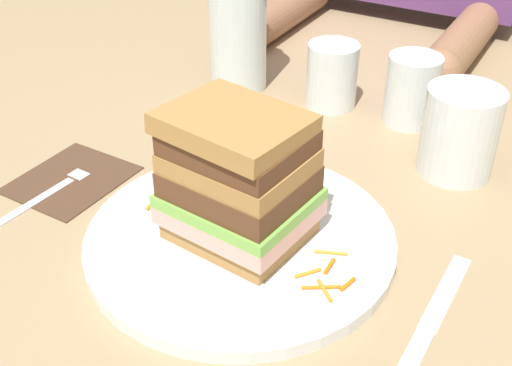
{
  "coord_description": "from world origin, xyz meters",
  "views": [
    {
      "loc": [
        0.24,
        -0.43,
        0.4
      ],
      "look_at": [
        -0.01,
        0.01,
        0.05
      ],
      "focal_mm": 46.2,
      "sensor_mm": 36.0,
      "label": 1
    }
  ],
  "objects_px": {
    "sandwich": "(239,179)",
    "water_bottle": "(237,7)",
    "empty_tumbler_0": "(332,75)",
    "juice_glass": "(459,137)",
    "main_plate": "(240,239)",
    "napkin_dark": "(71,179)",
    "fork": "(55,186)",
    "empty_tumbler_1": "(412,90)",
    "knife": "(426,330)"
  },
  "relations": [
    {
      "from": "empty_tumbler_0",
      "to": "knife",
      "type": "bearing_deg",
      "value": -54.64
    },
    {
      "from": "napkin_dark",
      "to": "juice_glass",
      "type": "relative_size",
      "value": 1.23
    },
    {
      "from": "empty_tumbler_1",
      "to": "main_plate",
      "type": "bearing_deg",
      "value": -100.17
    },
    {
      "from": "water_bottle",
      "to": "empty_tumbler_1",
      "type": "distance_m",
      "value": 0.25
    },
    {
      "from": "sandwich",
      "to": "water_bottle",
      "type": "height_order",
      "value": "water_bottle"
    },
    {
      "from": "water_bottle",
      "to": "empty_tumbler_1",
      "type": "relative_size",
      "value": 2.93
    },
    {
      "from": "fork",
      "to": "empty_tumbler_1",
      "type": "bearing_deg",
      "value": 50.5
    },
    {
      "from": "empty_tumbler_1",
      "to": "empty_tumbler_0",
      "type": "bearing_deg",
      "value": -176.33
    },
    {
      "from": "water_bottle",
      "to": "empty_tumbler_0",
      "type": "bearing_deg",
      "value": 5.11
    },
    {
      "from": "juice_glass",
      "to": "empty_tumbler_0",
      "type": "height_order",
      "value": "juice_glass"
    },
    {
      "from": "juice_glass",
      "to": "sandwich",
      "type": "bearing_deg",
      "value": -121.05
    },
    {
      "from": "napkin_dark",
      "to": "water_bottle",
      "type": "xyz_separation_m",
      "value": [
        0.04,
        0.29,
        0.11
      ]
    },
    {
      "from": "main_plate",
      "to": "napkin_dark",
      "type": "relative_size",
      "value": 2.43
    },
    {
      "from": "sandwich",
      "to": "knife",
      "type": "relative_size",
      "value": 0.67
    },
    {
      "from": "main_plate",
      "to": "juice_glass",
      "type": "distance_m",
      "value": 0.27
    },
    {
      "from": "knife",
      "to": "empty_tumbler_0",
      "type": "height_order",
      "value": "empty_tumbler_0"
    },
    {
      "from": "fork",
      "to": "juice_glass",
      "type": "height_order",
      "value": "juice_glass"
    },
    {
      "from": "fork",
      "to": "water_bottle",
      "type": "height_order",
      "value": "water_bottle"
    },
    {
      "from": "main_plate",
      "to": "juice_glass",
      "type": "relative_size",
      "value": 2.99
    },
    {
      "from": "water_bottle",
      "to": "fork",
      "type": "bearing_deg",
      "value": -96.92
    },
    {
      "from": "sandwich",
      "to": "napkin_dark",
      "type": "relative_size",
      "value": 1.11
    },
    {
      "from": "fork",
      "to": "knife",
      "type": "bearing_deg",
      "value": -0.4
    },
    {
      "from": "knife",
      "to": "empty_tumbler_0",
      "type": "bearing_deg",
      "value": 125.36
    },
    {
      "from": "main_plate",
      "to": "empty_tumbler_1",
      "type": "xyz_separation_m",
      "value": [
        0.06,
        0.32,
        0.04
      ]
    },
    {
      "from": "knife",
      "to": "juice_glass",
      "type": "relative_size",
      "value": 2.04
    },
    {
      "from": "main_plate",
      "to": "fork",
      "type": "bearing_deg",
      "value": -175.26
    },
    {
      "from": "sandwich",
      "to": "fork",
      "type": "distance_m",
      "value": 0.23
    },
    {
      "from": "sandwich",
      "to": "juice_glass",
      "type": "relative_size",
      "value": 1.37
    },
    {
      "from": "main_plate",
      "to": "juice_glass",
      "type": "height_order",
      "value": "juice_glass"
    },
    {
      "from": "fork",
      "to": "empty_tumbler_1",
      "type": "xyz_separation_m",
      "value": [
        0.28,
        0.34,
        0.04
      ]
    },
    {
      "from": "empty_tumbler_0",
      "to": "main_plate",
      "type": "bearing_deg",
      "value": -81.38
    },
    {
      "from": "empty_tumbler_1",
      "to": "juice_glass",
      "type": "bearing_deg",
      "value": -46.47
    },
    {
      "from": "juice_glass",
      "to": "water_bottle",
      "type": "height_order",
      "value": "water_bottle"
    },
    {
      "from": "knife",
      "to": "empty_tumbler_1",
      "type": "bearing_deg",
      "value": 111.22
    },
    {
      "from": "main_plate",
      "to": "water_bottle",
      "type": "height_order",
      "value": "water_bottle"
    },
    {
      "from": "sandwich",
      "to": "napkin_dark",
      "type": "height_order",
      "value": "sandwich"
    },
    {
      "from": "sandwich",
      "to": "fork",
      "type": "bearing_deg",
      "value": -175.33
    },
    {
      "from": "sandwich",
      "to": "juice_glass",
      "type": "distance_m",
      "value": 0.27
    },
    {
      "from": "fork",
      "to": "water_bottle",
      "type": "bearing_deg",
      "value": 83.08
    },
    {
      "from": "empty_tumbler_1",
      "to": "water_bottle",
      "type": "bearing_deg",
      "value": -175.52
    },
    {
      "from": "main_plate",
      "to": "napkin_dark",
      "type": "bearing_deg",
      "value": 178.94
    },
    {
      "from": "sandwich",
      "to": "water_bottle",
      "type": "bearing_deg",
      "value": 121.17
    },
    {
      "from": "fork",
      "to": "empty_tumbler_1",
      "type": "distance_m",
      "value": 0.44
    },
    {
      "from": "main_plate",
      "to": "water_bottle",
      "type": "distance_m",
      "value": 0.37
    },
    {
      "from": "fork",
      "to": "empty_tumbler_0",
      "type": "distance_m",
      "value": 0.37
    },
    {
      "from": "napkin_dark",
      "to": "empty_tumbler_0",
      "type": "xyz_separation_m",
      "value": [
        0.17,
        0.31,
        0.04
      ]
    },
    {
      "from": "empty_tumbler_1",
      "to": "knife",
      "type": "bearing_deg",
      "value": -68.78
    },
    {
      "from": "juice_glass",
      "to": "empty_tumbler_1",
      "type": "height_order",
      "value": "juice_glass"
    },
    {
      "from": "napkin_dark",
      "to": "fork",
      "type": "xyz_separation_m",
      "value": [
        -0.0,
        -0.02,
        0.0
      ]
    },
    {
      "from": "sandwich",
      "to": "knife",
      "type": "distance_m",
      "value": 0.2
    }
  ]
}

